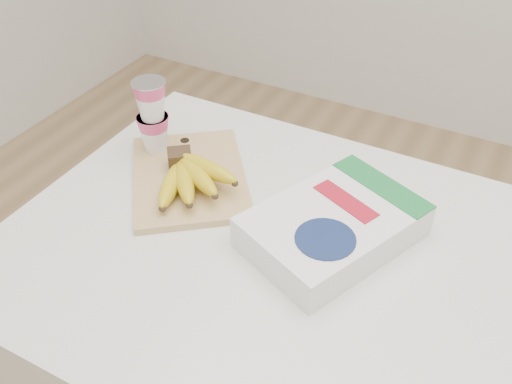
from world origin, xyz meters
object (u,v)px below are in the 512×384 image
bananas (189,176)px  cereal_box (333,226)px  cutting_board (189,177)px  yogurt_stack (152,114)px

bananas → cereal_box: bananas is taller
cutting_board → bananas: bearing=-91.4°
bananas → cutting_board: bearing=126.2°
cutting_board → yogurt_stack: (-0.11, 0.04, 0.10)m
cutting_board → yogurt_stack: 0.15m
cutting_board → bananas: 0.05m
bananas → cereal_box: 0.30m
yogurt_stack → cereal_box: bearing=-9.1°
cereal_box → yogurt_stack: bearing=-165.8°
bananas → cereal_box: bearing=0.8°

